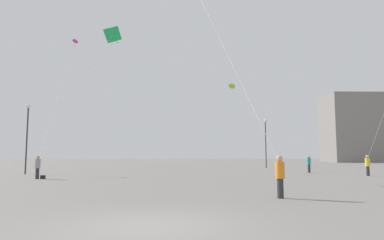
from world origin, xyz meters
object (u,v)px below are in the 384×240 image
person_in_orange (280,175)px  kite_lime_diamond (234,88)px  person_in_grey (38,166)px  building_left_hall (357,128)px  person_in_teal (309,163)px  kite_magenta_diamond (74,45)px  handbag_beside_flyer (43,177)px  person_in_yellow (368,164)px  lamppost_west (266,136)px  kite_emerald_delta (112,36)px  lamppost_east (27,128)px

person_in_orange → kite_lime_diamond: 25.23m
person_in_grey → building_left_hall: building_left_hall is taller
kite_lime_diamond → building_left_hall: (30.98, 43.31, -1.25)m
person_in_orange → person_in_teal: size_ratio=1.00×
person_in_teal → kite_lime_diamond: 11.29m
kite_magenta_diamond → handbag_beside_flyer: kite_magenta_diamond is taller
person_in_yellow → person_in_teal: person_in_yellow is taller
building_left_hall → lamppost_west: building_left_hall is taller
person_in_grey → handbag_beside_flyer: size_ratio=4.98×
kite_magenta_diamond → handbag_beside_flyer: (4.91, -16.42, -14.74)m
lamppost_west → handbag_beside_flyer: 27.95m
kite_emerald_delta → kite_magenta_diamond: bearing=121.5°
lamppost_west → kite_magenta_diamond: bearing=-169.7°
person_in_yellow → kite_magenta_diamond: kite_magenta_diamond is taller
person_in_yellow → lamppost_east: 28.06m
kite_lime_diamond → kite_magenta_diamond: size_ratio=0.45×
building_left_hall → lamppost_east: bearing=-133.5°
person_in_orange → person_in_teal: bearing=117.4°
lamppost_west → lamppost_east: bearing=-146.0°
person_in_teal → lamppost_east: (-24.78, -4.16, 3.04)m
person_in_orange → building_left_hall: (30.97, 67.22, 6.80)m
lamppost_east → lamppost_west: 27.28m
person_in_teal → handbag_beside_flyer: bearing=85.1°
building_left_hall → lamppost_west: 45.43m
person_in_teal → kite_magenta_diamond: kite_magenta_diamond is taller
person_in_orange → kite_magenta_diamond: (-18.93, 26.31, 13.98)m
person_in_orange → lamppost_west: 31.03m
person_in_grey → lamppost_east: 7.40m
kite_emerald_delta → building_left_hall: bearing=53.4°
handbag_beside_flyer → kite_emerald_delta: bearing=26.9°
person_in_grey → building_left_hall: bearing=88.6°
person_in_yellow → kite_magenta_diamond: (-28.58, 11.84, 13.97)m
building_left_hall → lamppost_east: 71.62m
person_in_yellow → lamppost_east: bearing=85.3°
lamppost_east → lamppost_west: size_ratio=0.98×
building_left_hall → handbag_beside_flyer: size_ratio=48.00×
kite_magenta_diamond → building_left_hall: bearing=39.3°
person_in_grey → kite_emerald_delta: bearing=63.0°
person_in_grey → kite_lime_diamond: size_ratio=0.20×
handbag_beside_flyer → building_left_hall: bearing=51.9°
person_in_orange → building_left_hall: bearing=111.3°
person_in_orange → lamppost_west: lamppost_west is taller
person_in_grey → building_left_hall: size_ratio=0.10×
kite_magenta_diamond → person_in_grey: bearing=-74.6°
kite_lime_diamond → lamppost_west: bearing=56.5°
person_in_grey → person_in_teal: (20.92, 9.69, 0.01)m
person_in_grey → person_in_orange: size_ratio=0.99×
kite_magenta_diamond → person_in_orange: bearing=-54.3°
building_left_hall → lamppost_east: size_ratio=2.56×
person_in_teal → kite_magenta_diamond: 29.85m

